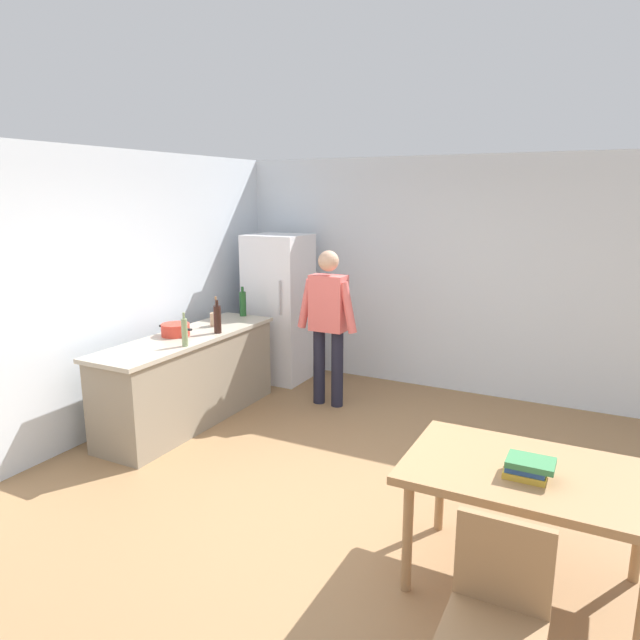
# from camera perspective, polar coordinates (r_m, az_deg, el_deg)

# --- Properties ---
(ground_plane) EXTENTS (14.00, 14.00, 0.00)m
(ground_plane) POSITION_cam_1_polar(r_m,az_deg,el_deg) (4.51, 1.21, -17.91)
(ground_plane) COLOR #936D47
(wall_back) EXTENTS (6.40, 0.12, 2.70)m
(wall_back) POSITION_cam_1_polar(r_m,az_deg,el_deg) (6.78, 12.47, 4.35)
(wall_back) COLOR silver
(wall_back) RESTS_ON ground_plane
(wall_left) EXTENTS (0.12, 5.60, 2.70)m
(wall_left) POSITION_cam_1_polar(r_m,az_deg,el_deg) (5.74, -21.82, 2.29)
(wall_left) COLOR silver
(wall_left) RESTS_ON ground_plane
(kitchen_counter) EXTENTS (0.64, 2.20, 0.90)m
(kitchen_counter) POSITION_cam_1_polar(r_m,az_deg,el_deg) (5.95, -12.92, -5.69)
(kitchen_counter) COLOR gray
(kitchen_counter) RESTS_ON ground_plane
(refrigerator) EXTENTS (0.70, 0.67, 1.80)m
(refrigerator) POSITION_cam_1_polar(r_m,az_deg,el_deg) (7.04, -4.12, 1.20)
(refrigerator) COLOR white
(refrigerator) RESTS_ON ground_plane
(person) EXTENTS (0.70, 0.22, 1.70)m
(person) POSITION_cam_1_polar(r_m,az_deg,el_deg) (6.10, 0.82, 0.21)
(person) COLOR #1E1E2D
(person) RESTS_ON ground_plane
(dining_table) EXTENTS (1.40, 0.90, 0.75)m
(dining_table) POSITION_cam_1_polar(r_m,az_deg,el_deg) (3.59, 20.22, -14.95)
(dining_table) COLOR #9E754C
(dining_table) RESTS_ON ground_plane
(chair) EXTENTS (0.42, 0.42, 0.91)m
(chair) POSITION_cam_1_polar(r_m,az_deg,el_deg) (2.85, 17.21, -26.03)
(chair) COLOR #9E754C
(chair) RESTS_ON ground_plane
(cooking_pot) EXTENTS (0.40, 0.28, 0.12)m
(cooking_pot) POSITION_cam_1_polar(r_m,az_deg,el_deg) (5.84, -14.25, -0.95)
(cooking_pot) COLOR red
(cooking_pot) RESTS_ON kitchen_counter
(utensil_jar) EXTENTS (0.11, 0.11, 0.32)m
(utensil_jar) POSITION_cam_1_polar(r_m,az_deg,el_deg) (6.17, -10.43, 0.14)
(utensil_jar) COLOR tan
(utensil_jar) RESTS_ON kitchen_counter
(bottle_wine_dark) EXTENTS (0.08, 0.08, 0.34)m
(bottle_wine_dark) POSITION_cam_1_polar(r_m,az_deg,el_deg) (5.84, -10.23, 0.11)
(bottle_wine_dark) COLOR black
(bottle_wine_dark) RESTS_ON kitchen_counter
(bottle_vinegar_tall) EXTENTS (0.06, 0.06, 0.32)m
(bottle_vinegar_tall) POSITION_cam_1_polar(r_m,az_deg,el_deg) (5.39, -13.39, -1.17)
(bottle_vinegar_tall) COLOR gray
(bottle_vinegar_tall) RESTS_ON kitchen_counter
(bottle_wine_green) EXTENTS (0.08, 0.08, 0.34)m
(bottle_wine_green) POSITION_cam_1_polar(r_m,az_deg,el_deg) (6.61, -7.73, 1.65)
(bottle_wine_green) COLOR #1E5123
(bottle_wine_green) RESTS_ON kitchen_counter
(book_stack) EXTENTS (0.26, 0.19, 0.11)m
(book_stack) POSITION_cam_1_polar(r_m,az_deg,el_deg) (3.45, 20.06, -13.72)
(book_stack) COLOR gold
(book_stack) RESTS_ON dining_table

